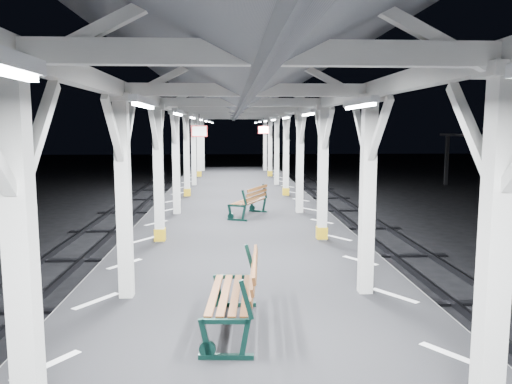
{
  "coord_description": "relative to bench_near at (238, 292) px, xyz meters",
  "views": [
    {
      "loc": [
        -0.28,
        -10.08,
        3.79
      ],
      "look_at": [
        0.36,
        2.11,
        2.2
      ],
      "focal_mm": 35.0,
      "sensor_mm": 36.0,
      "label": 1
    }
  ],
  "objects": [
    {
      "name": "track_left",
      "position": [
        -4.83,
        3.46,
        -1.46
      ],
      "size": [
        2.2,
        60.0,
        0.16
      ],
      "color": "#2D2D33",
      "rests_on": "ground"
    },
    {
      "name": "bench_near",
      "position": [
        0.0,
        0.0,
        0.0
      ],
      "size": [
        0.82,
        1.91,
        1.01
      ],
      "rotation": [
        0.0,
        0.0,
        -0.07
      ],
      "color": "black",
      "rests_on": "platform"
    },
    {
      "name": "ground",
      "position": [
        0.17,
        3.46,
        -1.54
      ],
      "size": [
        120.0,
        120.0,
        0.0
      ],
      "primitive_type": "plane",
      "color": "black",
      "rests_on": "ground"
    },
    {
      "name": "bench_mid",
      "position": [
        0.56,
        8.82,
        -0.03
      ],
      "size": [
        1.32,
        1.87,
        0.95
      ],
      "rotation": [
        0.0,
        0.0,
        -0.44
      ],
      "color": "black",
      "rests_on": "platform"
    },
    {
      "name": "hazard_stripes_right",
      "position": [
        2.62,
        3.46,
        -0.54
      ],
      "size": [
        1.0,
        48.0,
        0.01
      ],
      "primitive_type": "cube",
      "color": "silver",
      "rests_on": "platform"
    },
    {
      "name": "track_right",
      "position": [
        5.17,
        3.46,
        -1.46
      ],
      "size": [
        2.2,
        60.0,
        0.16
      ],
      "color": "#2D2D33",
      "rests_on": "ground"
    },
    {
      "name": "canopy",
      "position": [
        0.17,
        3.44,
        3.02
      ],
      "size": [
        5.4,
        49.0,
        4.65
      ],
      "color": "silver",
      "rests_on": "platform"
    },
    {
      "name": "platform",
      "position": [
        0.17,
        3.46,
        -1.04
      ],
      "size": [
        6.0,
        50.0,
        1.0
      ],
      "primitive_type": "cube",
      "color": "black",
      "rests_on": "ground"
    },
    {
      "name": "hazard_stripes_left",
      "position": [
        -2.28,
        3.46,
        -0.54
      ],
      "size": [
        1.0,
        48.0,
        0.01
      ],
      "primitive_type": "cube",
      "color": "silver",
      "rests_on": "platform"
    }
  ]
}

